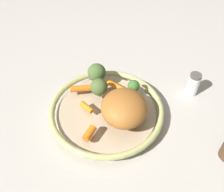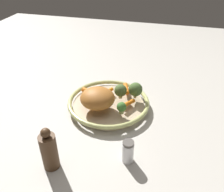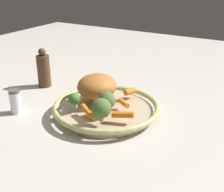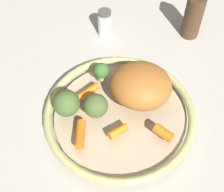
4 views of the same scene
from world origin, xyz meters
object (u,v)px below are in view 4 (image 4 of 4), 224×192
broccoli_floret_mid (96,106)px  broccoli_floret_small (101,71)px  baby_carrot_back (80,134)px  salt_shaker (105,23)px  baby_carrot_center (86,93)px  baby_carrot_left (118,131)px  broccoli_floret_edge (67,103)px  serving_bowl (120,115)px  baby_carrot_right (163,133)px  pepper_mill (193,15)px  roast_chicken_piece (141,85)px

broccoli_floret_mid → broccoli_floret_small: 0.11m
baby_carrot_back → salt_shaker: 0.36m
baby_carrot_center → baby_carrot_left: bearing=-124.7°
broccoli_floret_small → broccoli_floret_edge: bearing=164.8°
serving_bowl → baby_carrot_right: baby_carrot_right is taller
baby_carrot_center → broccoli_floret_mid: size_ratio=1.09×
baby_carrot_center → salt_shaker: (0.25, 0.05, -0.01)m
pepper_mill → broccoli_floret_edge: bearing=153.4°
baby_carrot_center → baby_carrot_right: bearing=-102.7°
baby_carrot_center → broccoli_floret_mid: bearing=-136.0°
baby_carrot_center → pepper_mill: size_ratio=0.44×
serving_bowl → baby_carrot_right: 0.11m
baby_carrot_left → salt_shaker: 0.35m
pepper_mill → broccoli_floret_small: bearing=149.0°
baby_carrot_left → baby_carrot_right: size_ratio=1.07×
salt_shaker → pepper_mill: pepper_mill is taller
pepper_mill → roast_chicken_piece: bearing=167.9°
baby_carrot_right → salt_shaker: 0.38m
broccoli_floret_mid → salt_shaker: size_ratio=0.77×
broccoli_floret_mid → pepper_mill: (0.38, -0.14, -0.01)m
baby_carrot_right → salt_shaker: salt_shaker is taller
serving_bowl → broccoli_floret_edge: bearing=114.1°
serving_bowl → baby_carrot_left: bearing=-164.4°
broccoli_floret_edge → broccoli_floret_small: 0.13m
serving_bowl → baby_carrot_left: size_ratio=7.60×
baby_carrot_back → baby_carrot_center: bearing=16.0°
roast_chicken_piece → broccoli_floret_mid: (-0.08, 0.07, -0.00)m
baby_carrot_left → baby_carrot_center: (0.07, 0.10, 0.00)m
broccoli_floret_mid → broccoli_floret_small: bearing=14.8°
serving_bowl → baby_carrot_center: size_ratio=5.04×
roast_chicken_piece → broccoli_floret_small: size_ratio=2.88×
baby_carrot_center → pepper_mill: (0.33, -0.18, 0.02)m
baby_carrot_center → serving_bowl: bearing=-99.6°
serving_bowl → broccoli_floret_mid: (-0.03, 0.04, 0.05)m
baby_carrot_right → serving_bowl: bearing=74.9°
salt_shaker → broccoli_floret_small: bearing=-161.4°
baby_carrot_right → broccoli_floret_mid: size_ratio=0.68×
broccoli_floret_edge → salt_shaker: bearing=5.8°
broccoli_floret_edge → baby_carrot_right: bearing=-85.2°
salt_shaker → baby_carrot_center: bearing=-168.8°
roast_chicken_piece → broccoli_floret_mid: 0.11m
baby_carrot_right → broccoli_floret_mid: broccoli_floret_mid is taller
broccoli_floret_mid → baby_carrot_left: bearing=-114.3°
roast_chicken_piece → baby_carrot_left: (-0.11, 0.01, -0.03)m
roast_chicken_piece → broccoli_floret_small: roast_chicken_piece is taller
baby_carrot_left → baby_carrot_back: 0.08m
salt_shaker → pepper_mill: size_ratio=0.52×
baby_carrot_left → broccoli_floret_small: 0.16m
baby_carrot_right → salt_shaker: size_ratio=0.52×
baby_carrot_left → baby_carrot_right: baby_carrot_right is taller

